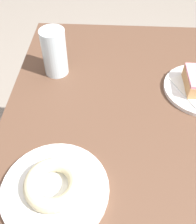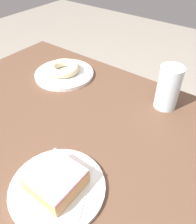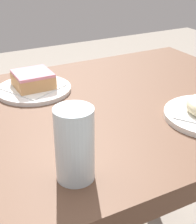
% 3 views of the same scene
% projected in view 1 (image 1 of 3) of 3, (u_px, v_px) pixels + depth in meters
% --- Properties ---
extents(table, '(0.94, 0.69, 0.72)m').
position_uv_depth(table, '(136.00, 156.00, 0.73)').
color(table, brown).
rests_on(table, ground_plane).
extents(plate_sugar_ring, '(0.21, 0.21, 0.01)m').
position_uv_depth(plate_sugar_ring, '(55.00, 190.00, 0.53)').
color(plate_sugar_ring, white).
rests_on(plate_sugar_ring, table).
extents(napkin_sugar_ring, '(0.19, 0.19, 0.00)m').
position_uv_depth(napkin_sugar_ring, '(55.00, 188.00, 0.53)').
color(napkin_sugar_ring, white).
rests_on(napkin_sugar_ring, plate_sugar_ring).
extents(donut_sugar_ring, '(0.12, 0.12, 0.03)m').
position_uv_depth(donut_sugar_ring, '(54.00, 184.00, 0.52)').
color(donut_sugar_ring, beige).
rests_on(donut_sugar_ring, napkin_sugar_ring).
extents(water_glass, '(0.07, 0.07, 0.13)m').
position_uv_depth(water_glass, '(54.00, 52.00, 0.74)').
color(water_glass, silver).
rests_on(water_glass, table).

